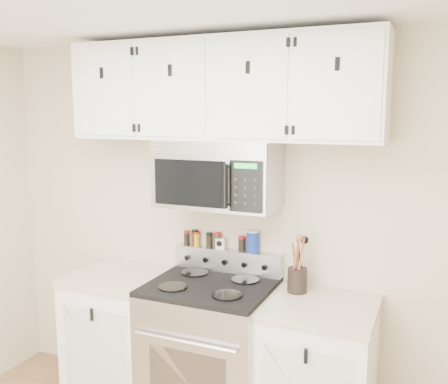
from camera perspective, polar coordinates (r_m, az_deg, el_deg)
name	(u,v)px	position (r m, az deg, el deg)	size (l,w,h in m)	color
back_wall	(230,227)	(3.37, 0.65, -3.98)	(3.50, 0.01, 2.50)	#BCB18D
range	(210,353)	(3.36, -1.57, -17.93)	(0.76, 0.65, 1.10)	#B7B7BA
base_cabinet_left	(122,337)	(3.70, -11.55, -15.88)	(0.64, 0.62, 0.92)	white
base_cabinet_right	(318,377)	(3.19, 10.67, -20.11)	(0.64, 0.62, 0.92)	white
microwave	(218,174)	(3.13, -0.67, 2.08)	(0.76, 0.44, 0.42)	#9E9EA3
upper_cabinets	(220,90)	(3.14, -0.51, 11.62)	(2.00, 0.35, 0.62)	white
utensil_crock	(297,278)	(3.13, 8.37, -9.71)	(0.12, 0.12, 0.35)	black
kitchen_timer	(221,243)	(3.38, -0.36, -5.89)	(0.06, 0.05, 0.07)	silver
salt_canister	(253,241)	(3.29, 3.32, -5.66)	(0.08, 0.08, 0.15)	#163197
spice_jar_0	(187,238)	(3.49, -4.30, -5.23)	(0.04, 0.04, 0.10)	black
spice_jar_1	(195,238)	(3.46, -3.35, -5.24)	(0.04, 0.04, 0.11)	#411F0F
spice_jar_2	(197,239)	(3.46, -3.16, -5.34)	(0.04, 0.04, 0.10)	orange
spice_jar_3	(209,240)	(3.41, -1.69, -5.50)	(0.05, 0.05, 0.10)	black
spice_jar_4	(218,240)	(3.39, -0.73, -5.55)	(0.04, 0.04, 0.11)	#40280F
spice_jar_5	(242,244)	(3.32, 2.04, -5.92)	(0.05, 0.05, 0.10)	black
spice_jar_6	(253,244)	(3.30, 3.28, -5.99)	(0.04, 0.04, 0.11)	#3A200E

